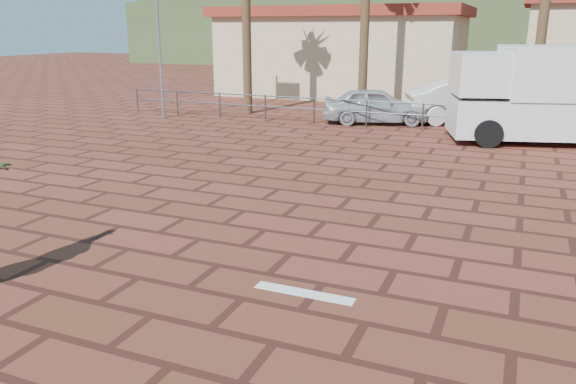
% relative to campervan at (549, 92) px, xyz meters
% --- Properties ---
extents(ground, '(120.00, 120.00, 0.00)m').
position_rel_campervan_xyz_m(ground, '(-3.86, -11.51, -1.54)').
color(ground, brown).
rests_on(ground, ground).
extents(paint_stripe, '(1.40, 0.22, 0.01)m').
position_rel_campervan_xyz_m(paint_stripe, '(-3.16, -12.71, -1.54)').
color(paint_stripe, white).
rests_on(paint_stripe, ground).
extents(guardrail, '(24.06, 0.06, 1.00)m').
position_rel_campervan_xyz_m(guardrail, '(-3.86, 0.49, -0.87)').
color(guardrail, '#47494F').
rests_on(guardrail, ground).
extents(building_west, '(12.60, 7.60, 4.50)m').
position_rel_campervan_xyz_m(building_west, '(-9.86, 10.49, 0.74)').
color(building_west, beige).
rests_on(building_west, ground).
extents(hill_front, '(70.00, 18.00, 6.00)m').
position_rel_campervan_xyz_m(hill_front, '(-3.86, 38.49, 1.46)').
color(hill_front, '#384C28').
rests_on(hill_front, ground).
extents(hill_back, '(35.00, 14.00, 8.00)m').
position_rel_campervan_xyz_m(hill_back, '(-25.86, 44.49, 2.46)').
color(hill_back, '#384C28').
rests_on(hill_back, ground).
extents(campervan, '(6.09, 3.78, 2.94)m').
position_rel_campervan_xyz_m(campervan, '(0.00, 0.00, 0.00)').
color(campervan, silver).
rests_on(campervan, ground).
extents(car_silver, '(4.22, 2.71, 1.34)m').
position_rel_campervan_xyz_m(car_silver, '(-5.78, 1.49, -0.88)').
color(car_silver, '#A8ABAF').
rests_on(car_silver, ground).
extents(car_white, '(5.19, 3.36, 1.61)m').
position_rel_campervan_xyz_m(car_white, '(-2.47, 2.94, -0.74)').
color(car_white, silver).
rests_on(car_white, ground).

